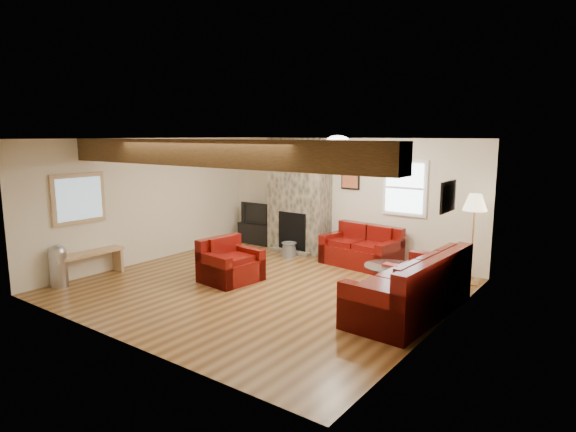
% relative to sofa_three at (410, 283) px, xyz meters
% --- Properties ---
extents(room, '(8.00, 8.00, 8.00)m').
position_rel_sofa_three_xyz_m(room, '(-2.48, -0.33, 0.80)').
color(room, brown).
rests_on(room, ground).
extents(floor, '(6.00, 6.00, 0.00)m').
position_rel_sofa_three_xyz_m(floor, '(-2.48, -0.33, -0.45)').
color(floor, brown).
rests_on(floor, ground).
extents(oak_beam, '(6.00, 0.36, 0.38)m').
position_rel_sofa_three_xyz_m(oak_beam, '(-2.48, -1.58, 1.86)').
color(oak_beam, '#352310').
rests_on(oak_beam, room).
extents(chimney_breast, '(1.40, 0.67, 2.50)m').
position_rel_sofa_three_xyz_m(chimney_breast, '(-3.48, 2.16, 0.77)').
color(chimney_breast, '#3D372F').
rests_on(chimney_breast, floor).
extents(back_window, '(0.90, 0.08, 1.10)m').
position_rel_sofa_three_xyz_m(back_window, '(-1.13, 2.38, 1.10)').
color(back_window, white).
rests_on(back_window, room).
extents(hatch_window, '(0.08, 1.00, 0.90)m').
position_rel_sofa_three_xyz_m(hatch_window, '(-5.44, -1.83, 1.00)').
color(hatch_window, tan).
rests_on(hatch_window, room).
extents(ceiling_dome, '(0.40, 0.40, 0.18)m').
position_rel_sofa_three_xyz_m(ceiling_dome, '(-1.58, 0.57, 1.99)').
color(ceiling_dome, white).
rests_on(ceiling_dome, room).
extents(artwork_back, '(0.42, 0.06, 0.52)m').
position_rel_sofa_three_xyz_m(artwork_back, '(-2.33, 2.38, 1.25)').
color(artwork_back, black).
rests_on(artwork_back, room).
extents(artwork_right, '(0.06, 0.55, 0.42)m').
position_rel_sofa_three_xyz_m(artwork_right, '(0.48, -0.03, 1.30)').
color(artwork_right, black).
rests_on(artwork_right, room).
extents(sofa_three, '(1.10, 2.38, 0.90)m').
position_rel_sofa_three_xyz_m(sofa_three, '(0.00, 0.00, 0.00)').
color(sofa_three, '#4D0506').
rests_on(sofa_three, floor).
extents(loveseat, '(1.57, 1.01, 0.79)m').
position_rel_sofa_three_xyz_m(loveseat, '(-1.79, 1.90, -0.06)').
color(loveseat, '#4D0506').
rests_on(loveseat, floor).
extents(armchair_red, '(0.91, 1.01, 0.76)m').
position_rel_sofa_three_xyz_m(armchair_red, '(-3.15, -0.40, -0.07)').
color(armchair_red, '#4D0506').
rests_on(armchair_red, floor).
extents(coffee_table, '(0.86, 0.86, 0.45)m').
position_rel_sofa_three_xyz_m(coffee_table, '(-0.66, 0.79, -0.24)').
color(coffee_table, '#402814').
rests_on(coffee_table, floor).
extents(tv_cabinet, '(0.97, 0.39, 0.48)m').
position_rel_sofa_three_xyz_m(tv_cabinet, '(-4.69, 2.20, -0.21)').
color(tv_cabinet, black).
rests_on(tv_cabinet, floor).
extents(television, '(0.87, 0.11, 0.50)m').
position_rel_sofa_three_xyz_m(television, '(-4.69, 2.20, 0.28)').
color(television, black).
rests_on(television, tv_cabinet).
extents(floor_lamp, '(0.40, 0.40, 1.58)m').
position_rel_sofa_three_xyz_m(floor_lamp, '(0.32, 1.95, 0.90)').
color(floor_lamp, tan).
rests_on(floor_lamp, floor).
extents(pine_bench, '(0.30, 1.30, 0.49)m').
position_rel_sofa_three_xyz_m(pine_bench, '(-5.31, -1.80, -0.21)').
color(pine_bench, tan).
rests_on(pine_bench, floor).
extents(pedal_bin, '(0.31, 0.31, 0.73)m').
position_rel_sofa_three_xyz_m(pedal_bin, '(-5.30, -2.37, -0.08)').
color(pedal_bin, '#A5A6AB').
rests_on(pedal_bin, floor).
extents(coal_bucket, '(0.33, 0.33, 0.31)m').
position_rel_sofa_three_xyz_m(coal_bucket, '(-3.35, 1.62, -0.29)').
color(coal_bucket, gray).
rests_on(coal_bucket, floor).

